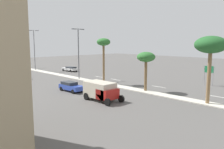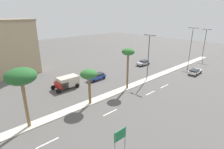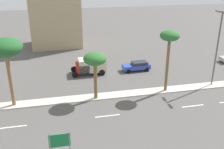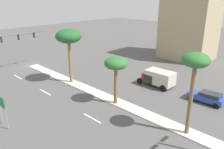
% 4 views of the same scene
% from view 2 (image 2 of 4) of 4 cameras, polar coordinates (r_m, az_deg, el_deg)
% --- Properties ---
extents(ground_plane, '(160.00, 160.00, 0.00)m').
position_cam_2_polar(ground_plane, '(33.99, 0.02, -6.15)').
color(ground_plane, '#565451').
extents(median_curb, '(1.80, 70.74, 0.12)m').
position_cam_2_polar(median_curb, '(39.29, 8.46, -2.68)').
color(median_curb, beige).
rests_on(median_curb, ground).
extents(lane_stripe_left, '(0.20, 2.80, 0.01)m').
position_cam_2_polar(lane_stripe_left, '(23.74, -19.86, -19.83)').
color(lane_stripe_left, silver).
rests_on(lane_stripe_left, ground).
extents(lane_stripe_inboard, '(0.20, 2.80, 0.01)m').
position_cam_2_polar(lane_stripe_inboard, '(28.03, -0.59, -12.03)').
color(lane_stripe_inboard, silver).
rests_on(lane_stripe_inboard, ground).
extents(lane_stripe_center, '(0.20, 2.80, 0.01)m').
position_cam_2_polar(lane_stripe_center, '(35.02, 12.10, -5.80)').
color(lane_stripe_center, silver).
rests_on(lane_stripe_center, ground).
extents(lane_stripe_far, '(0.20, 2.80, 0.01)m').
position_cam_2_polar(lane_stripe_far, '(38.93, 16.38, -3.58)').
color(lane_stripe_far, silver).
rests_on(lane_stripe_far, ground).
extents(directional_road_sign, '(0.10, 1.66, 3.40)m').
position_cam_2_polar(directional_road_sign, '(19.29, 2.60, -19.45)').
color(directional_road_sign, gray).
rests_on(directional_road_sign, ground).
extents(commercial_building, '(8.64, 10.17, 13.12)m').
position_cam_2_polar(commercial_building, '(50.34, -29.25, 7.63)').
color(commercial_building, tan).
rests_on(commercial_building, ground).
extents(palm_tree_outboard, '(3.76, 3.76, 8.12)m').
position_cam_2_polar(palm_tree_outboard, '(24.42, -27.03, -0.82)').
color(palm_tree_outboard, olive).
rests_on(palm_tree_outboard, median_curb).
extents(palm_tree_trailing, '(2.77, 2.77, 5.92)m').
position_cam_2_polar(palm_tree_trailing, '(28.65, -7.38, -0.24)').
color(palm_tree_trailing, brown).
rests_on(palm_tree_trailing, median_curb).
extents(palm_tree_center, '(2.44, 2.44, 8.06)m').
position_cam_2_polar(palm_tree_center, '(34.27, 5.16, 6.50)').
color(palm_tree_center, brown).
rests_on(palm_tree_center, median_curb).
extents(street_lamp_trailing, '(2.90, 0.24, 10.04)m').
position_cam_2_polar(street_lamp_trailing, '(40.15, 11.56, 6.47)').
color(street_lamp_trailing, '#515459').
rests_on(street_lamp_trailing, median_curb).
extents(street_lamp_outboard, '(2.90, 0.24, 10.50)m').
position_cam_2_polar(street_lamp_outboard, '(57.36, 23.92, 9.19)').
color(street_lamp_outboard, slate).
rests_on(street_lamp_outboard, median_curb).
extents(street_lamp_leading, '(2.90, 0.24, 9.48)m').
position_cam_2_polar(street_lamp_leading, '(66.90, 27.50, 9.42)').
color(street_lamp_leading, '#515459').
rests_on(street_lamp_leading, median_curb).
extents(sedan_silver_near, '(2.05, 4.11, 1.34)m').
position_cam_2_polar(sedan_silver_near, '(53.04, 9.98, 3.75)').
color(sedan_silver_near, '#B2B2B7').
rests_on(sedan_silver_near, ground).
extents(sedan_blue_leading, '(1.97, 4.39, 1.44)m').
position_cam_2_polar(sedan_blue_leading, '(40.79, -4.84, -0.64)').
color(sedan_blue_leading, '#2D47AD').
rests_on(sedan_blue_leading, ground).
extents(sedan_white_left, '(2.17, 4.67, 1.23)m').
position_cam_2_polar(sedan_white_left, '(49.07, 24.96, 0.91)').
color(sedan_white_left, silver).
rests_on(sedan_white_left, ground).
extents(box_truck, '(2.62, 5.24, 2.39)m').
position_cam_2_polar(box_truck, '(37.05, -14.33, -2.38)').
color(box_truck, '#B21E19').
rests_on(box_truck, ground).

